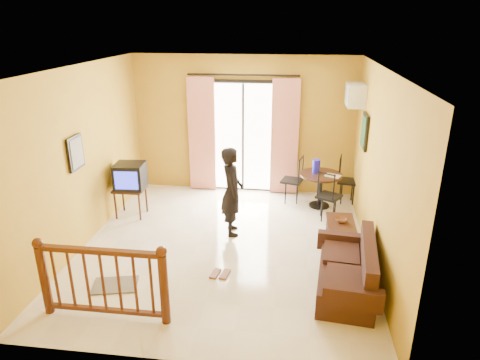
# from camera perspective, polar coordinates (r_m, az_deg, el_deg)

# --- Properties ---
(ground) EXTENTS (5.00, 5.00, 0.00)m
(ground) POSITION_cam_1_polar(r_m,az_deg,el_deg) (6.97, -2.08, -8.83)
(ground) COLOR beige
(ground) RESTS_ON ground
(room_shell) EXTENTS (5.00, 5.00, 5.00)m
(room_shell) POSITION_cam_1_polar(r_m,az_deg,el_deg) (6.31, -2.28, 4.75)
(room_shell) COLOR white
(room_shell) RESTS_ON ground
(balcony_door) EXTENTS (2.25, 0.14, 2.46)m
(balcony_door) POSITION_cam_1_polar(r_m,az_deg,el_deg) (8.77, 0.40, 5.83)
(balcony_door) COLOR black
(balcony_door) RESTS_ON ground
(tv_table) EXTENTS (0.55, 0.46, 0.55)m
(tv_table) POSITION_cam_1_polar(r_m,az_deg,el_deg) (8.08, -14.44, -1.52)
(tv_table) COLOR black
(tv_table) RESTS_ON ground
(television) EXTENTS (0.54, 0.51, 0.46)m
(television) POSITION_cam_1_polar(r_m,az_deg,el_deg) (7.96, -14.44, 0.52)
(television) COLOR black
(television) RESTS_ON tv_table
(picture_left) EXTENTS (0.05, 0.42, 0.52)m
(picture_left) POSITION_cam_1_polar(r_m,az_deg,el_deg) (6.89, -21.08, 3.41)
(picture_left) COLOR black
(picture_left) RESTS_ON room_shell
(dining_table) EXTENTS (0.80, 0.80, 0.67)m
(dining_table) POSITION_cam_1_polar(r_m,az_deg,el_deg) (8.33, 10.71, -0.13)
(dining_table) COLOR black
(dining_table) RESTS_ON ground
(water_jug) EXTENTS (0.15, 0.15, 0.27)m
(water_jug) POSITION_cam_1_polar(r_m,az_deg,el_deg) (8.26, 10.13, 1.79)
(water_jug) COLOR #1A16CE
(water_jug) RESTS_ON dining_table
(serving_tray) EXTENTS (0.33, 0.28, 0.02)m
(serving_tray) POSITION_cam_1_polar(r_m,az_deg,el_deg) (8.20, 12.28, 0.56)
(serving_tray) COLOR beige
(serving_tray) RESTS_ON dining_table
(dining_chairs) EXTENTS (1.56, 1.33, 0.95)m
(dining_chairs) POSITION_cam_1_polar(r_m,az_deg,el_deg) (8.48, 10.75, -3.59)
(dining_chairs) COLOR black
(dining_chairs) RESTS_ON ground
(air_conditioner) EXTENTS (0.31, 0.60, 0.40)m
(air_conditioner) POSITION_cam_1_polar(r_m,az_deg,el_deg) (8.11, 15.11, 10.87)
(air_conditioner) COLOR white
(air_conditioner) RESTS_ON room_shell
(botanical_print) EXTENTS (0.05, 0.50, 0.60)m
(botanical_print) POSITION_cam_1_polar(r_m,az_deg,el_deg) (7.59, 16.27, 6.26)
(botanical_print) COLOR black
(botanical_print) RESTS_ON room_shell
(coffee_table) EXTENTS (0.44, 0.80, 0.36)m
(coffee_table) POSITION_cam_1_polar(r_m,az_deg,el_deg) (7.17, 13.26, -6.43)
(coffee_table) COLOR black
(coffee_table) RESTS_ON ground
(bowl) EXTENTS (0.22, 0.22, 0.06)m
(bowl) POSITION_cam_1_polar(r_m,az_deg,el_deg) (7.13, 13.33, -5.26)
(bowl) COLOR brown
(bowl) RESTS_ON coffee_table
(sofa) EXTENTS (0.84, 1.59, 0.73)m
(sofa) POSITION_cam_1_polar(r_m,az_deg,el_deg) (5.98, 14.42, -11.96)
(sofa) COLOR #321813
(sofa) RESTS_ON ground
(standing_person) EXTENTS (0.49, 0.62, 1.51)m
(standing_person) POSITION_cam_1_polar(r_m,az_deg,el_deg) (7.08, -1.10, -1.53)
(standing_person) COLOR black
(standing_person) RESTS_ON ground
(stair_balustrade) EXTENTS (1.63, 0.13, 1.04)m
(stair_balustrade) POSITION_cam_1_polar(r_m,az_deg,el_deg) (5.45, -17.89, -12.28)
(stair_balustrade) COLOR #471E0F
(stair_balustrade) RESTS_ON ground
(doormat) EXTENTS (0.67, 0.52, 0.02)m
(doormat) POSITION_cam_1_polar(r_m,az_deg,el_deg) (6.28, -16.30, -13.29)
(doormat) COLOR #615A4E
(doormat) RESTS_ON ground
(sandals) EXTENTS (0.28, 0.26, 0.03)m
(sandals) POSITION_cam_1_polar(r_m,az_deg,el_deg) (6.27, -2.67, -12.40)
(sandals) COLOR brown
(sandals) RESTS_ON ground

